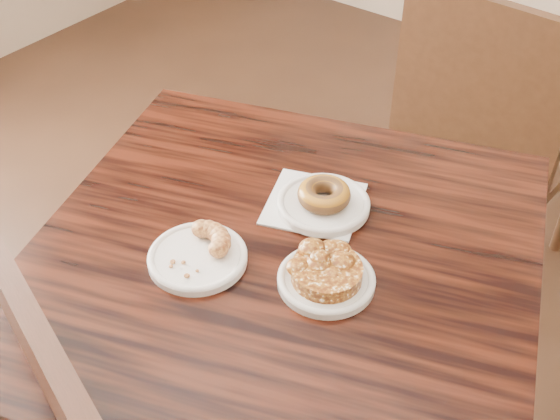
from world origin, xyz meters
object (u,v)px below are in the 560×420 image
Objects in this scene: glazed_donut at (324,194)px; apple_fritter at (327,269)px; chair_far at (500,133)px; cafe_table at (282,389)px; cruller_fragment at (197,249)px.

apple_fritter is (0.10, -0.14, -0.00)m from glazed_donut.
chair_far is 9.83× the size of glazed_donut.
chair_far is at bearing 88.65° from glazed_donut.
apple_fritter reaches higher than cafe_table.
apple_fritter is 1.38× the size of cruller_fragment.
chair_far is 0.92m from glazed_donut.
chair_far reaches higher than apple_fritter.
apple_fritter is at bearing -27.46° from cafe_table.
cruller_fragment reaches higher than cafe_table.
chair_far is 8.33× the size of cruller_fragment.
chair_far reaches higher than glazed_donut.
glazed_donut reaches higher than cruller_fragment.
apple_fritter is (0.08, -1.00, 0.33)m from chair_far.
glazed_donut reaches higher than cafe_table.
cafe_table is 0.42m from apple_fritter.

